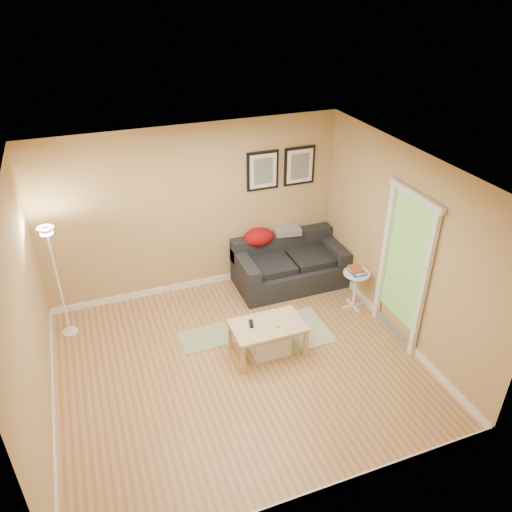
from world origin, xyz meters
The scene contains 25 objects.
floor centered at (0.00, 0.00, 0.00)m, with size 4.50×4.50×0.00m, color tan.
ceiling centered at (0.00, 0.00, 2.60)m, with size 4.50×4.50×0.00m, color white.
wall_back centered at (0.00, 2.00, 1.30)m, with size 4.50×4.50×0.00m, color tan.
wall_front centered at (0.00, -2.00, 1.30)m, with size 4.50×4.50×0.00m, color tan.
wall_left centered at (-2.25, 0.00, 1.30)m, with size 4.00×4.00×0.00m, color tan.
wall_right centered at (2.25, 0.00, 1.30)m, with size 4.00×4.00×0.00m, color tan.
baseboard_back centered at (0.00, 1.99, 0.05)m, with size 4.50×0.02×0.10m, color white.
baseboard_front centered at (0.00, -1.99, 0.05)m, with size 4.50×0.02×0.10m, color white.
baseboard_left centered at (-2.24, 0.00, 0.05)m, with size 0.02×4.00×0.10m, color white.
baseboard_right centered at (2.24, 0.00, 0.05)m, with size 0.02×4.00×0.10m, color white.
sofa centered at (1.38, 1.53, 0.38)m, with size 1.70×0.90×0.75m, color black, non-canonical shape.
red_throw centered at (0.96, 1.84, 0.77)m, with size 0.48×0.36×0.28m, color maroon, non-canonical shape.
plaid_throw centered at (1.46, 1.86, 0.78)m, with size 0.42×0.26×0.10m, color tan, non-canonical shape.
framed_print_left centered at (1.08, 1.98, 1.80)m, with size 0.50×0.04×0.60m, color black, non-canonical shape.
framed_print_right centered at (1.68, 1.98, 1.80)m, with size 0.50×0.04×0.60m, color black, non-canonical shape.
area_rug centered at (0.78, 0.39, 0.01)m, with size 1.25×0.85×0.01m, color beige.
green_runner centered at (-0.25, 0.68, 0.01)m, with size 0.70×0.50×0.01m, color #668C4C.
coffee_table centered at (0.43, 0.10, 0.23)m, with size 0.94×0.57×0.47m, color #D5AF82, non-canonical shape.
remote_control centered at (0.23, 0.18, 0.48)m, with size 0.05×0.16×0.02m, color black.
tape_roll centered at (0.54, 0.03, 0.48)m, with size 0.07×0.07×0.03m, color yellow.
storage_bin centered at (0.46, 0.11, 0.16)m, with size 0.51×0.37×0.31m, color white, non-canonical shape.
side_table centered at (2.02, 0.61, 0.30)m, with size 0.39×0.39×0.60m, color white, non-canonical shape.
book_stack centered at (2.01, 0.62, 0.64)m, with size 0.19×0.25×0.08m, color #354BA1, non-canonical shape.
floor_lamp centered at (-2.00, 1.46, 0.78)m, with size 0.21×0.21×1.66m, color white, non-canonical shape.
doorway centered at (2.20, -0.15, 1.02)m, with size 0.12×1.01×2.13m, color white, non-canonical shape.
Camera 1 is at (-1.49, -4.58, 4.44)m, focal length 34.96 mm.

